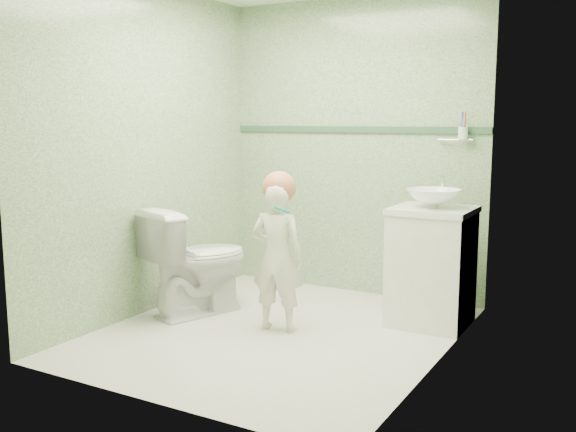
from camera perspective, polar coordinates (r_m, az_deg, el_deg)
The scene contains 12 objects.
ground at distance 4.42m, azimuth -0.97°, elevation -10.30°, with size 2.50×2.50×0.00m, color beige.
room_shell at distance 4.19m, azimuth -1.01°, elevation 5.42°, with size 2.50×2.54×2.40m.
trim_stripe at distance 5.29m, azimuth 5.85°, elevation 7.65°, with size 2.20×0.02×0.05m, color #325539.
vanity at distance 4.61m, azimuth 12.59°, elevation -4.55°, with size 0.52×0.50×0.80m, color silver.
counter at distance 4.54m, azimuth 12.75°, elevation 0.50°, with size 0.54×0.52×0.04m, color white.
basin at distance 4.53m, azimuth 12.79°, elevation 1.55°, with size 0.37×0.37×0.13m, color white.
faucet at distance 4.70m, azimuth 13.47°, elevation 2.75°, with size 0.03×0.13×0.18m.
cup_holder at distance 4.95m, azimuth 15.17°, elevation 7.11°, with size 0.26×0.07×0.21m.
toilet at distance 4.80m, azimuth -8.00°, elevation -3.91°, with size 0.45×0.79×0.80m, color white.
toddler at distance 4.35m, azimuth -0.96°, elevation -3.69°, with size 0.37×0.24×1.01m, color beige.
hair_cap at distance 4.30m, azimuth -0.81°, elevation 2.52°, with size 0.22×0.22×0.22m, color #C36D4E.
teal_toothbrush at distance 4.15m, azimuth -0.62°, elevation 0.63°, with size 0.11×0.14×0.08m.
Camera 1 is at (2.12, -3.61, 1.43)m, focal length 40.11 mm.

